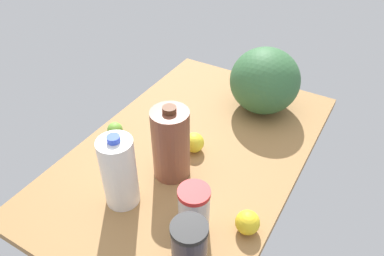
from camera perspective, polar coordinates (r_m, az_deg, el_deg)
countertop at (r=138.77cm, az=0.00°, el=-3.73°), size 120.00×76.00×3.00cm
watermelon at (r=154.06cm, az=11.02°, el=7.09°), size 28.09×28.09×26.68cm
chocolate_milk_jug at (r=120.66cm, az=-3.16°, el=-2.43°), size 12.36×12.36×27.14cm
tumbler_cup at (r=107.75cm, az=0.30°, el=-12.39°), size 9.19×9.19×15.94cm
milk_jug at (r=114.21cm, az=-11.06°, el=-6.58°), size 10.65×10.65×25.77cm
shaker_bottle at (r=97.70cm, az=-0.41°, el=-18.27°), size 9.25×9.25×19.58cm
lemon_beside_bowl at (r=111.79cm, az=8.45°, el=-14.04°), size 7.21×7.21×7.21cm
lemon_loose at (r=134.88cm, az=0.27°, el=-2.30°), size 7.28×7.28×7.28cm
lime_by_jug at (r=144.94cm, az=-11.65°, el=-0.25°), size 5.86×5.86×5.86cm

